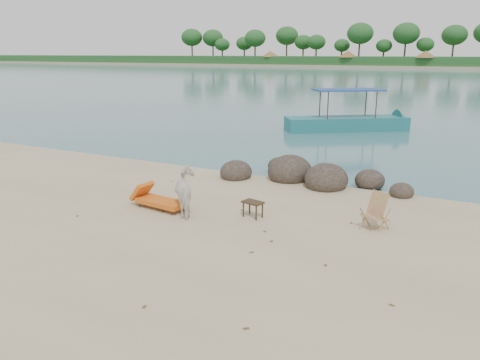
{
  "coord_description": "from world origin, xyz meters",
  "views": [
    {
      "loc": [
        5.29,
        -8.32,
        4.17
      ],
      "look_at": [
        -0.06,
        2.0,
        1.0
      ],
      "focal_mm": 35.0,
      "sensor_mm": 36.0,
      "label": 1
    }
  ],
  "objects_px": {
    "side_table": "(253,211)",
    "lounge_chair": "(161,200)",
    "deck_chair": "(375,213)",
    "boat_near": "(348,96)",
    "boulders": "(304,176)",
    "cow": "(187,192)"
  },
  "relations": [
    {
      "from": "boulders",
      "to": "deck_chair",
      "type": "xyz_separation_m",
      "value": [
        3.03,
        -3.37,
        0.21
      ]
    },
    {
      "from": "lounge_chair",
      "to": "deck_chair",
      "type": "xyz_separation_m",
      "value": [
        5.52,
        1.14,
        0.16
      ]
    },
    {
      "from": "boulders",
      "to": "side_table",
      "type": "bearing_deg",
      "value": -89.29
    },
    {
      "from": "boulders",
      "to": "cow",
      "type": "height_order",
      "value": "cow"
    },
    {
      "from": "cow",
      "to": "boat_near",
      "type": "distance_m",
      "value": 16.13
    },
    {
      "from": "boulders",
      "to": "boat_near",
      "type": "distance_m",
      "value": 11.85
    },
    {
      "from": "boulders",
      "to": "cow",
      "type": "distance_m",
      "value": 4.77
    },
    {
      "from": "deck_chair",
      "to": "boat_near",
      "type": "bearing_deg",
      "value": 139.09
    },
    {
      "from": "boulders",
      "to": "side_table",
      "type": "relative_size",
      "value": 11.89
    },
    {
      "from": "boulders",
      "to": "boat_near",
      "type": "xyz_separation_m",
      "value": [
        -1.69,
        11.61,
        1.63
      ]
    },
    {
      "from": "boat_near",
      "to": "cow",
      "type": "bearing_deg",
      "value": -124.67
    },
    {
      "from": "cow",
      "to": "lounge_chair",
      "type": "distance_m",
      "value": 0.91
    },
    {
      "from": "boulders",
      "to": "side_table",
      "type": "xyz_separation_m",
      "value": [
        0.05,
        -3.98,
        -0.0
      ]
    },
    {
      "from": "side_table",
      "to": "boat_near",
      "type": "distance_m",
      "value": 15.78
    },
    {
      "from": "side_table",
      "to": "lounge_chair",
      "type": "height_order",
      "value": "lounge_chair"
    },
    {
      "from": "side_table",
      "to": "lounge_chair",
      "type": "xyz_separation_m",
      "value": [
        -2.54,
        -0.52,
        0.06
      ]
    },
    {
      "from": "deck_chair",
      "to": "side_table",
      "type": "bearing_deg",
      "value": -136.65
    },
    {
      "from": "boat_near",
      "to": "deck_chair",
      "type": "bearing_deg",
      "value": -107.34
    },
    {
      "from": "lounge_chair",
      "to": "boat_near",
      "type": "distance_m",
      "value": 16.21
    },
    {
      "from": "deck_chair",
      "to": "boat_near",
      "type": "xyz_separation_m",
      "value": [
        -4.72,
        14.98,
        1.41
      ]
    },
    {
      "from": "boulders",
      "to": "boat_near",
      "type": "bearing_deg",
      "value": 98.28
    },
    {
      "from": "cow",
      "to": "side_table",
      "type": "height_order",
      "value": "cow"
    }
  ]
}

